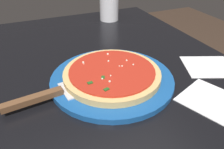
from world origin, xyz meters
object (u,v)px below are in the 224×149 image
(pizza, at_px, (112,73))
(pizza_server, at_px, (51,94))
(napkin_loose_left, at_px, (209,66))
(cup_tall_drink, at_px, (109,5))
(serving_plate, at_px, (112,79))
(napkin_folded_right, at_px, (212,101))

(pizza, distance_m, pizza_server, 0.15)
(napkin_loose_left, bearing_deg, cup_tall_drink, 12.02)
(pizza, height_order, cup_tall_drink, cup_tall_drink)
(serving_plate, height_order, napkin_loose_left, serving_plate)
(cup_tall_drink, xyz_separation_m, napkin_loose_left, (-0.48, -0.10, -0.06))
(napkin_folded_right, distance_m, napkin_loose_left, 0.16)
(serving_plate, bearing_deg, cup_tall_drink, -21.83)
(serving_plate, height_order, cup_tall_drink, cup_tall_drink)
(cup_tall_drink, bearing_deg, serving_plate, 158.17)
(pizza_server, bearing_deg, cup_tall_drink, -35.72)
(serving_plate, distance_m, pizza, 0.02)
(pizza, xyz_separation_m, cup_tall_drink, (0.44, -0.18, 0.04))
(pizza, xyz_separation_m, napkin_loose_left, (-0.04, -0.28, -0.02))
(napkin_loose_left, bearing_deg, pizza_server, 86.93)
(serving_plate, height_order, pizza, pizza)
(serving_plate, bearing_deg, napkin_folded_right, -132.73)
(serving_plate, distance_m, pizza_server, 0.15)
(cup_tall_drink, bearing_deg, napkin_folded_right, 179.96)
(serving_plate, relative_size, pizza, 1.27)
(cup_tall_drink, height_order, napkin_folded_right, cup_tall_drink)
(serving_plate, height_order, pizza_server, pizza_server)
(serving_plate, distance_m, napkin_folded_right, 0.24)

